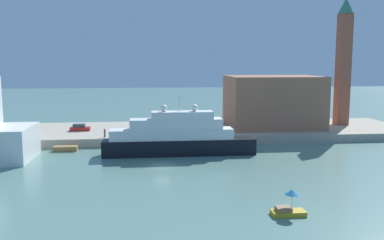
% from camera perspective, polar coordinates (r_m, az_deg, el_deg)
% --- Properties ---
extents(ground, '(400.00, 400.00, 0.00)m').
position_cam_1_polar(ground, '(65.95, -4.10, -6.31)').
color(ground, slate).
extents(quay_dock, '(110.00, 23.02, 1.65)m').
position_cam_1_polar(quay_dock, '(92.72, -4.70, -1.65)').
color(quay_dock, '#ADA38E').
rests_on(quay_dock, ground).
extents(large_yacht, '(26.56, 4.02, 10.43)m').
position_cam_1_polar(large_yacht, '(73.60, -2.02, -2.36)').
color(large_yacht, black).
rests_on(large_yacht, ground).
extents(small_motorboat, '(3.58, 1.64, 2.83)m').
position_cam_1_polar(small_motorboat, '(46.70, 12.91, -11.29)').
color(small_motorboat, '#B7991E').
rests_on(small_motorboat, ground).
extents(work_barge, '(4.21, 1.79, 0.90)m').
position_cam_1_polar(work_barge, '(80.40, -16.70, -3.71)').
color(work_barge, olive).
rests_on(work_barge, ground).
extents(harbor_building, '(20.04, 14.92, 11.35)m').
position_cam_1_polar(harbor_building, '(95.85, 10.88, 2.46)').
color(harbor_building, '#9E664C').
rests_on(harbor_building, quay_dock).
extents(bell_tower, '(3.54, 3.54, 28.66)m').
position_cam_1_polar(bell_tower, '(103.17, 19.79, 7.87)').
color(bell_tower, '#93513D').
rests_on(bell_tower, quay_dock).
extents(parked_car, '(4.12, 1.78, 1.41)m').
position_cam_1_polar(parked_car, '(92.38, -14.90, -1.03)').
color(parked_car, '#B21E1E').
rests_on(parked_car, quay_dock).
extents(person_figure, '(0.36, 0.36, 1.72)m').
position_cam_1_polar(person_figure, '(83.34, -11.70, -1.75)').
color(person_figure, '#4C4C4C').
rests_on(person_figure, quay_dock).
extents(mooring_bollard, '(0.42, 0.42, 0.61)m').
position_cam_1_polar(mooring_bollard, '(82.44, -5.66, -2.07)').
color(mooring_bollard, black).
rests_on(mooring_bollard, quay_dock).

